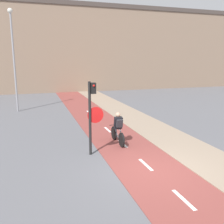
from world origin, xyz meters
name	(u,v)px	position (x,y,z in m)	size (l,w,h in m)	color
ground_plane	(152,171)	(0.00, 0.00, 0.00)	(120.00, 120.00, 0.00)	#5B5B60
bike_lane	(152,170)	(0.00, 0.00, 0.01)	(2.65, 60.00, 0.02)	brown
sidewalk_strip	(211,161)	(2.53, 0.00, 0.03)	(2.40, 60.00, 0.05)	gray
building_row_background	(63,49)	(0.00, 25.23, 5.24)	(60.00, 5.20, 10.45)	#89705B
traffic_light_pole	(92,110)	(-1.65, 2.19, 1.89)	(0.67, 0.25, 3.04)	black
street_lamp_far	(13,51)	(-5.07, 12.57, 4.50)	(0.36, 0.36, 7.45)	gray
cyclist_near	(118,129)	(-0.20, 3.13, 0.72)	(0.46, 1.79, 1.51)	black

